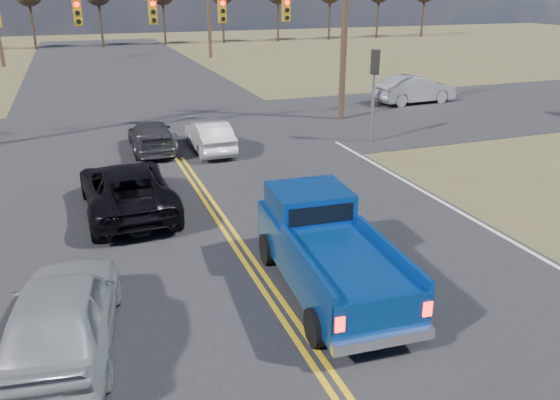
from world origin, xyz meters
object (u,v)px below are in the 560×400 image
object	(u,v)px
silver_suv	(62,314)
cross_car_east_near	(414,89)
black_suv	(127,188)
pickup_truck	(327,250)
dgrey_car_queue	(152,136)
white_car_queue	(210,136)

from	to	relation	value
silver_suv	cross_car_east_near	size ratio (longest dim) A/B	0.95
black_suv	cross_car_east_near	size ratio (longest dim) A/B	1.09
pickup_truck	black_suv	world-z (taller)	pickup_truck
pickup_truck	dgrey_car_queue	xyz separation A→B (m)	(-2.02, 12.51, -0.34)
dgrey_car_queue	cross_car_east_near	bearing A→B (deg)	-161.50
dgrey_car_queue	pickup_truck	bearing A→B (deg)	100.57
cross_car_east_near	silver_suv	bearing A→B (deg)	128.80
black_suv	white_car_queue	size ratio (longest dim) A/B	1.37
black_suv	cross_car_east_near	distance (m)	20.55
silver_suv	cross_car_east_near	bearing A→B (deg)	-129.07
dgrey_car_queue	cross_car_east_near	world-z (taller)	cross_car_east_near
silver_suv	dgrey_car_queue	size ratio (longest dim) A/B	1.08
black_suv	pickup_truck	bearing A→B (deg)	118.79
black_suv	silver_suv	bearing A→B (deg)	72.95
pickup_truck	black_suv	bearing A→B (deg)	124.46
silver_suv	cross_car_east_near	distance (m)	25.96
pickup_truck	white_car_queue	distance (m)	11.61
pickup_truck	cross_car_east_near	size ratio (longest dim) A/B	1.11
white_car_queue	cross_car_east_near	world-z (taller)	cross_car_east_near
pickup_truck	white_car_queue	bearing A→B (deg)	92.92
pickup_truck	black_suv	size ratio (longest dim) A/B	1.01
pickup_truck	white_car_queue	size ratio (longest dim) A/B	1.38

